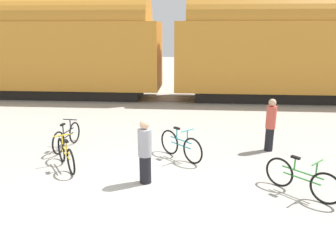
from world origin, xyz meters
TOP-DOWN VIEW (x-y plane):
  - ground_plane at (0.00, 0.00)m, footprint 80.00×80.00m
  - freight_train at (-0.00, 11.12)m, footprint 55.08×2.81m
  - rail_near at (0.00, 10.40)m, footprint 67.08×0.07m
  - rail_far at (0.00, 11.84)m, footprint 67.08×0.07m
  - bicycle_teal at (1.05, 2.57)m, footprint 1.24×1.22m
  - bicycle_yellow at (-1.94, 1.68)m, footprint 1.00×1.39m
  - bicycle_green at (3.78, 0.65)m, footprint 1.30×1.29m
  - bicycle_black at (-2.49, 3.16)m, footprint 0.46×1.72m
  - person_in_grey at (0.27, 0.97)m, footprint 0.33×0.33m
  - person_in_red at (3.68, 3.44)m, footprint 0.29×0.29m

SIDE VIEW (x-z plane):
  - ground_plane at x=0.00m, z-range 0.00..0.00m
  - rail_near at x=0.00m, z-range 0.00..0.01m
  - rail_far at x=0.00m, z-range 0.00..0.01m
  - bicycle_yellow at x=-1.94m, z-range -0.06..0.79m
  - bicycle_black at x=-2.49m, z-range -0.06..0.79m
  - bicycle_green at x=3.78m, z-range -0.06..0.81m
  - bicycle_teal at x=1.05m, z-range -0.07..0.85m
  - person_in_grey at x=0.27m, z-range 0.00..1.56m
  - person_in_red at x=3.68m, z-range 0.02..1.61m
  - freight_train at x=0.00m, z-range 0.15..5.42m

